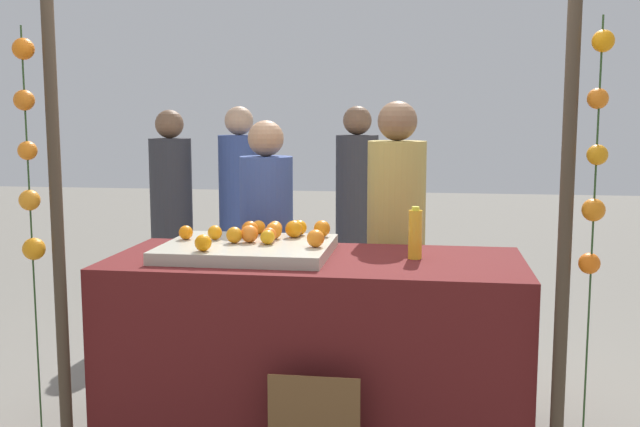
% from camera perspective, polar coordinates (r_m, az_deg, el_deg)
% --- Properties ---
extents(stall_counter, '(2.03, 0.88, 0.91)m').
position_cam_1_polar(stall_counter, '(3.78, -0.34, -10.20)').
color(stall_counter, '#5B1919').
rests_on(stall_counter, ground_plane).
extents(orange_tray, '(0.83, 0.69, 0.06)m').
position_cam_1_polar(orange_tray, '(3.75, -5.55, -2.72)').
color(orange_tray, '#B2AD99').
rests_on(orange_tray, stall_counter).
extents(orange_0, '(0.08, 0.08, 0.08)m').
position_cam_1_polar(orange_0, '(3.54, -8.97, -2.24)').
color(orange_0, orange).
rests_on(orange_0, orange_tray).
extents(orange_1, '(0.09, 0.09, 0.09)m').
position_cam_1_polar(orange_1, '(3.85, -3.57, -1.33)').
color(orange_1, orange).
rests_on(orange_1, orange_tray).
extents(orange_2, '(0.07, 0.07, 0.07)m').
position_cam_1_polar(orange_2, '(3.70, -4.04, -1.82)').
color(orange_2, orange).
rests_on(orange_2, orange_tray).
extents(orange_3, '(0.07, 0.07, 0.07)m').
position_cam_1_polar(orange_3, '(3.89, -10.26, -1.45)').
color(orange_3, orange).
rests_on(orange_3, orange_tray).
extents(orange_4, '(0.07, 0.07, 0.07)m').
position_cam_1_polar(orange_4, '(4.02, -4.73, -1.05)').
color(orange_4, orange).
rests_on(orange_4, orange_tray).
extents(orange_5, '(0.09, 0.09, 0.09)m').
position_cam_1_polar(orange_5, '(3.61, -0.34, -1.92)').
color(orange_5, orange).
rests_on(orange_5, orange_tray).
extents(orange_6, '(0.09, 0.09, 0.09)m').
position_cam_1_polar(orange_6, '(3.76, -5.43, -1.56)').
color(orange_6, orange).
rests_on(orange_6, orange_tray).
extents(orange_7, '(0.08, 0.08, 0.08)m').
position_cam_1_polar(orange_7, '(3.98, -3.46, -1.12)').
color(orange_7, orange).
rests_on(orange_7, orange_tray).
extents(orange_8, '(0.09, 0.09, 0.09)m').
position_cam_1_polar(orange_8, '(3.91, -5.40, -1.21)').
color(orange_8, orange).
rests_on(orange_8, orange_tray).
extents(orange_9, '(0.09, 0.09, 0.09)m').
position_cam_1_polar(orange_9, '(3.91, 0.15, -1.17)').
color(orange_9, orange).
rests_on(orange_9, orange_tray).
extents(orange_10, '(0.09, 0.09, 0.09)m').
position_cam_1_polar(orange_10, '(3.89, -2.03, -1.20)').
color(orange_10, orange).
rests_on(orange_10, orange_tray).
extents(orange_11, '(0.07, 0.07, 0.07)m').
position_cam_1_polar(orange_11, '(3.86, -8.07, -1.46)').
color(orange_11, orange).
rests_on(orange_11, orange_tray).
extents(orange_12, '(0.07, 0.07, 0.07)m').
position_cam_1_polar(orange_12, '(3.76, -3.93, -1.64)').
color(orange_12, orange).
rests_on(orange_12, orange_tray).
extents(orange_13, '(0.08, 0.08, 0.08)m').
position_cam_1_polar(orange_13, '(3.75, -6.59, -1.65)').
color(orange_13, orange).
rests_on(orange_13, orange_tray).
extents(orange_14, '(0.08, 0.08, 0.08)m').
position_cam_1_polar(orange_14, '(3.97, -1.61, -1.09)').
color(orange_14, orange).
rests_on(orange_14, orange_tray).
extents(juice_bottle, '(0.07, 0.07, 0.26)m').
position_cam_1_polar(juice_bottle, '(3.65, 7.32, -1.57)').
color(juice_bottle, gold).
rests_on(juice_bottle, stall_counter).
extents(vendor_left, '(0.32, 0.32, 1.58)m').
position_cam_1_polar(vendor_left, '(4.49, -4.09, -3.67)').
color(vendor_left, '#384C8C').
rests_on(vendor_left, ground_plane).
extents(vendor_right, '(0.34, 0.34, 1.69)m').
position_cam_1_polar(vendor_right, '(4.38, 5.82, -3.30)').
color(vendor_right, tan).
rests_on(vendor_right, ground_plane).
extents(crowd_person_0, '(0.34, 0.34, 1.68)m').
position_cam_1_polar(crowd_person_0, '(5.98, -6.13, -0.43)').
color(crowd_person_0, '#384C8C').
rests_on(crowd_person_0, ground_plane).
extents(crowd_person_1, '(0.34, 0.34, 1.68)m').
position_cam_1_polar(crowd_person_1, '(5.94, 2.83, -0.44)').
color(crowd_person_1, '#333338').
rests_on(crowd_person_1, ground_plane).
extents(crowd_person_2, '(0.33, 0.33, 1.65)m').
position_cam_1_polar(crowd_person_2, '(6.02, -11.30, -0.61)').
color(crowd_person_2, '#333338').
rests_on(crowd_person_2, ground_plane).
extents(canopy_post_left, '(0.06, 0.06, 2.22)m').
position_cam_1_polar(canopy_post_left, '(3.52, -19.50, -1.00)').
color(canopy_post_left, '#473828').
rests_on(canopy_post_left, ground_plane).
extents(canopy_post_right, '(0.06, 0.06, 2.22)m').
position_cam_1_polar(canopy_post_right, '(3.16, 18.27, -1.88)').
color(canopy_post_right, '#473828').
rests_on(canopy_post_right, ground_plane).
extents(garland_strand_left, '(0.11, 0.10, 1.99)m').
position_cam_1_polar(garland_strand_left, '(3.52, -21.48, 3.92)').
color(garland_strand_left, '#2D4C23').
rests_on(garland_strand_left, ground_plane).
extents(garland_strand_right, '(0.09, 0.10, 1.99)m').
position_cam_1_polar(garland_strand_right, '(3.13, 20.40, 3.68)').
color(garland_strand_right, '#2D4C23').
rests_on(garland_strand_right, ground_plane).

